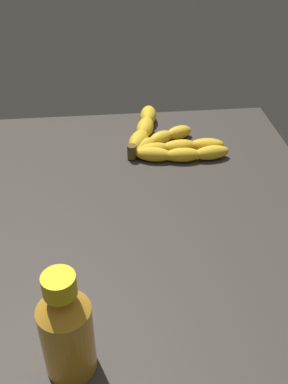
{
  "coord_description": "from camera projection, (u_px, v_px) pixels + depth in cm",
  "views": [
    {
      "loc": [
        -60.54,
        6.42,
        50.66
      ],
      "look_at": [
        4.08,
        -0.21,
        3.01
      ],
      "focal_mm": 41.9,
      "sensor_mm": 36.0,
      "label": 1
    }
  ],
  "objects": [
    {
      "name": "banana_bunch",
      "position": [
        163.0,
        140.0,
        0.99
      ],
      "size": [
        23.89,
        22.22,
        3.79
      ],
      "color": "yellow",
      "rests_on": "ground_plane"
    },
    {
      "name": "honey_bottle",
      "position": [
        66.0,
        329.0,
        0.52
      ],
      "size": [
        6.32,
        6.32,
        15.84
      ],
      "color": "gold",
      "rests_on": "ground_plane"
    },
    {
      "name": "ground_plane",
      "position": [
        145.0,
        227.0,
        0.8
      ],
      "size": [
        83.51,
        68.49,
        3.33
      ],
      "primitive_type": "cube",
      "color": "#38332D"
    }
  ]
}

